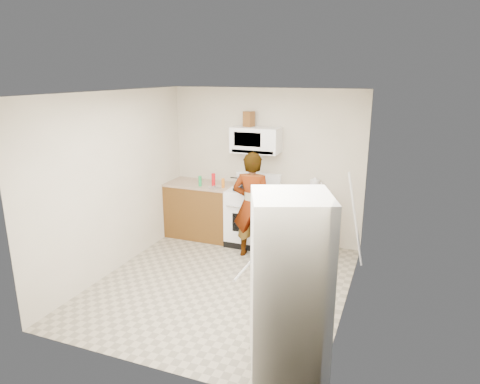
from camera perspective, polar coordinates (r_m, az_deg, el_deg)
The scene contains 20 objects.
floor at distance 5.86m, azimuth -2.35°, elevation -12.10°, with size 3.60×3.60×0.00m, color gray.
back_wall at distance 7.02m, azimuth 3.38°, elevation 3.47°, with size 3.20×0.02×2.50m, color beige.
right_wall at distance 5.00m, azimuth 14.46°, elevation -2.07°, with size 0.02×3.60×2.50m, color beige.
cabinet_left at distance 7.34m, azimuth -5.20°, elevation -2.49°, with size 1.12×0.62×0.90m, color brown.
counter_left at distance 7.21m, azimuth -5.30°, elevation 1.04°, with size 1.14×0.64×0.04m, color #9F846B.
cabinet_right at distance 6.79m, azimuth 7.96°, elevation -4.11°, with size 0.80×0.62×0.90m, color brown.
counter_right at distance 6.65m, azimuth 8.11°, elevation -0.32°, with size 0.82×0.64×0.04m, color #9F846B.
gas_range at distance 6.97m, azimuth 1.71°, elevation -3.11°, with size 0.76×0.65×1.13m.
microwave at distance 6.80m, azimuth 2.16°, elevation 6.95°, with size 0.76×0.38×0.40m, color white.
person at distance 6.40m, azimuth 1.62°, elevation -1.78°, with size 0.59×0.39×1.62m, color tan.
fridge at distance 4.07m, azimuth 6.59°, elevation -11.95°, with size 0.70×0.70×1.70m, color white.
kettle at distance 6.77m, azimuth 9.92°, elevation 0.85°, with size 0.15×0.15×0.18m, color silver.
jug at distance 6.85m, azimuth 1.19°, elevation 9.72°, with size 0.14×0.14×0.24m, color brown.
saucepan at distance 7.03m, azimuth 0.42°, elevation 1.50°, with size 0.21×0.21×0.11m, color #A9A9AE.
tray at distance 6.74m, azimuth 2.44°, elevation 0.37°, with size 0.25×0.16×0.05m, color silver.
bottle_spray at distance 7.01m, azimuth -3.57°, elevation 1.66°, with size 0.06×0.06×0.21m, color red.
bottle_hot_sauce at distance 6.88m, azimuth -2.28°, elevation 1.20°, with size 0.05×0.05×0.15m, color orange.
bottle_green_cap at distance 7.00m, azimuth -5.35°, elevation 1.46°, with size 0.05×0.05×0.17m, color #1A9143.
pot_lid at distance 6.89m, azimuth -3.37°, elevation 0.59°, with size 0.22×0.22×0.01m, color white.
broom at distance 6.28m, azimuth 15.15°, elevation -3.65°, with size 0.03×0.03×1.42m, color silver.
Camera 1 is at (2.10, -4.75, 2.73)m, focal length 32.00 mm.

